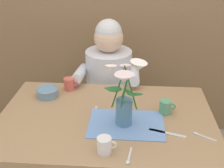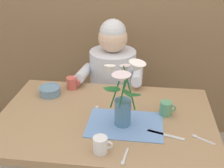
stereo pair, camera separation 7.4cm
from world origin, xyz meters
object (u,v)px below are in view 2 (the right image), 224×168
dinner_knife (166,135)px  coffee_cup (101,145)px  tea_cup (166,108)px  ceramic_mug (72,83)px  ceramic_bowl (50,90)px  seated_person (113,92)px  flower_vase (124,94)px

dinner_knife → coffee_cup: bearing=-134.6°
dinner_knife → tea_cup: size_ratio=2.04×
ceramic_mug → ceramic_bowl: bearing=-139.8°
dinner_knife → ceramic_mug: (-0.59, 0.44, 0.04)m
ceramic_bowl → dinner_knife: (0.71, -0.34, -0.03)m
seated_person → ceramic_bowl: size_ratio=8.35×
flower_vase → coffee_cup: bearing=-110.8°
flower_vase → ceramic_bowl: (-0.49, 0.29, -0.16)m
seated_person → coffee_cup: 0.94m
seated_person → ceramic_bowl: (-0.35, -0.41, 0.21)m
flower_vase → seated_person: bearing=101.8°
tea_cup → coffee_cup: same height
seated_person → ceramic_mug: (-0.23, -0.31, 0.22)m
flower_vase → tea_cup: size_ratio=3.95×
dinner_knife → coffee_cup: (-0.30, -0.17, 0.04)m
dinner_knife → tea_cup: tea_cup is taller
ceramic_mug → dinner_knife: bearing=-36.7°
ceramic_mug → coffee_cup: same height
flower_vase → coffee_cup: (-0.08, -0.22, -0.15)m
flower_vase → tea_cup: bearing=32.1°
flower_vase → dinner_knife: size_ratio=1.93×
seated_person → ceramic_bowl: seated_person is taller
dinner_knife → tea_cup: (0.01, 0.20, 0.04)m
dinner_knife → tea_cup: bearing=104.9°
ceramic_mug → coffee_cup: 0.67m
flower_vase → ceramic_bowl: bearing=150.0°
flower_vase → ceramic_bowl: 0.59m
flower_vase → ceramic_mug: flower_vase is taller
flower_vase → coffee_cup: size_ratio=3.95×
flower_vase → ceramic_bowl: flower_vase is taller
ceramic_bowl → seated_person: bearing=49.4°
tea_cup → ceramic_mug: bearing=157.8°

